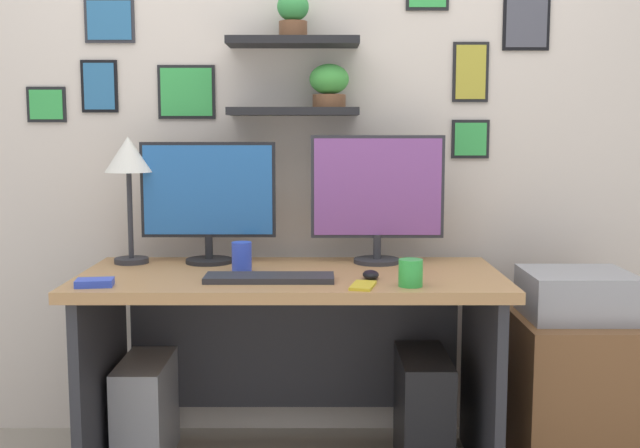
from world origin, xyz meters
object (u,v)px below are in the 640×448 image
at_px(computer_mouse, 372,275).
at_px(drawer_cabinet, 574,393).
at_px(desk, 293,327).
at_px(scissors_tray, 96,283).
at_px(computer_tower_left, 147,410).
at_px(monitor_right, 379,194).
at_px(computer_tower_right, 424,412).
at_px(monitor_left, 209,197).
at_px(water_cup, 243,257).
at_px(desk_lamp, 130,164).
at_px(keyboard, 271,278).
at_px(cell_phone, 364,286).
at_px(coffee_mug, 412,273).
at_px(printer, 578,295).

distance_m(computer_mouse, drawer_cabinet, 0.92).
bearing_deg(desk, scissors_tray, -155.55).
bearing_deg(scissors_tray, computer_tower_left, 76.97).
xyz_separation_m(monitor_right, computer_tower_right, (0.16, -0.19, -0.80)).
height_order(monitor_left, monitor_right, monitor_right).
height_order(computer_mouse, water_cup, water_cup).
height_order(desk_lamp, computer_tower_right, desk_lamp).
bearing_deg(keyboard, cell_phone, -18.63).
xyz_separation_m(keyboard, coffee_mug, (0.47, -0.09, 0.04)).
height_order(monitor_right, coffee_mug, monitor_right).
distance_m(desk, desk_lamp, 0.88).
xyz_separation_m(monitor_right, printer, (0.72, -0.17, -0.36)).
height_order(desk, printer, desk).
distance_m(monitor_left, coffee_mug, 0.88).
bearing_deg(drawer_cabinet, keyboard, -170.36).
relative_size(monitor_right, computer_tower_right, 1.17).
xyz_separation_m(monitor_right, computer_mouse, (-0.05, -0.33, -0.25)).
bearing_deg(monitor_left, computer_tower_left, -153.98).
distance_m(desk, monitor_left, 0.59).
xyz_separation_m(monitor_left, drawer_cabinet, (1.37, -0.17, -0.72)).
height_order(desk, drawer_cabinet, desk).
height_order(monitor_right, desk_lamp, monitor_right).
relative_size(desk, scissors_tray, 12.59).
xyz_separation_m(computer_mouse, coffee_mug, (0.12, -0.12, 0.03)).
bearing_deg(keyboard, printer, 9.64).
bearing_deg(computer_tower_left, cell_phone, -23.67).
xyz_separation_m(monitor_left, computer_tower_right, (0.81, -0.19, -0.79)).
distance_m(monitor_left, water_cup, 0.32).
height_order(desk, computer_tower_right, desk).
relative_size(monitor_left, cell_phone, 3.68).
bearing_deg(scissors_tray, drawer_cabinet, 9.51).
bearing_deg(water_cup, drawer_cabinet, 1.50).
distance_m(keyboard, water_cup, 0.20).
relative_size(desk_lamp, water_cup, 4.42).
xyz_separation_m(monitor_left, water_cup, (0.15, -0.20, -0.20)).
bearing_deg(scissors_tray, computer_tower_right, 13.26).
xyz_separation_m(monitor_right, cell_phone, (-0.08, -0.47, -0.26)).
bearing_deg(computer_mouse, desk, 149.18).
xyz_separation_m(cell_phone, computer_tower_left, (-0.80, 0.35, -0.56)).
xyz_separation_m(monitor_right, drawer_cabinet, (0.72, -0.17, -0.73)).
relative_size(computer_mouse, cell_phone, 0.64).
height_order(monitor_left, cell_phone, monitor_left).
bearing_deg(computer_tower_left, desk, -5.07).
xyz_separation_m(monitor_right, water_cup, (-0.50, -0.20, -0.21)).
distance_m(desk, drawer_cabinet, 1.08).
distance_m(keyboard, drawer_cabinet, 1.23).
height_order(desk, computer_tower_left, desk).
xyz_separation_m(water_cup, drawer_cabinet, (1.23, 0.03, -0.52)).
distance_m(scissors_tray, computer_tower_left, 0.66).
relative_size(desk, computer_tower_left, 3.78).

